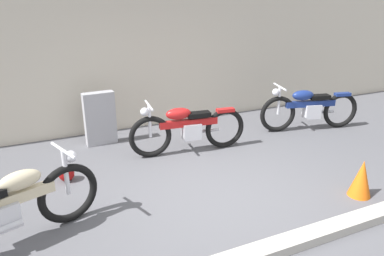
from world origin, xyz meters
name	(u,v)px	position (x,y,z in m)	size (l,w,h in m)	color
ground_plane	(217,195)	(0.00, 0.00, 0.00)	(40.00, 40.00, 0.00)	#56565B
building_wall	(141,44)	(0.00, 3.45, 1.76)	(18.00, 0.30, 3.53)	beige
curb_strip	(275,248)	(0.00, -1.37, 0.06)	(18.00, 0.24, 0.12)	#B7B2A8
stone_marker	(100,119)	(-1.12, 2.67, 0.51)	(0.58, 0.20, 1.03)	#9E9EA3
helmet	(66,174)	(-1.93, 1.36, 0.12)	(0.24, 0.24, 0.24)	maroon
traffic_cone	(361,178)	(1.87, -0.86, 0.28)	(0.32, 0.32, 0.55)	orange
motorcycle_red	(188,128)	(0.24, 1.59, 0.47)	(2.18, 0.61, 0.98)	black
motorcycle_blue	(309,108)	(3.08, 1.63, 0.48)	(2.17, 0.80, 0.99)	black
motorcycle_cream	(8,209)	(-2.67, -0.01, 0.48)	(2.14, 0.94, 1.00)	black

